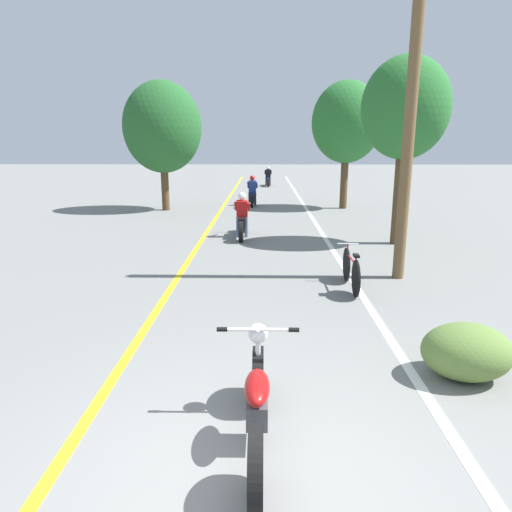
# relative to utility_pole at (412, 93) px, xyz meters

# --- Properties ---
(ground_plane) EXTENTS (120.00, 120.00, 0.00)m
(ground_plane) POSITION_rel_utility_pole_xyz_m (-3.09, -6.25, -3.81)
(ground_plane) COLOR slate
(lane_stripe_center) EXTENTS (0.14, 48.00, 0.01)m
(lane_stripe_center) POSITION_rel_utility_pole_xyz_m (-4.79, 6.27, -3.81)
(lane_stripe_center) COLOR yellow
(lane_stripe_center) RESTS_ON ground
(lane_stripe_edge) EXTENTS (0.14, 48.00, 0.01)m
(lane_stripe_edge) POSITION_rel_utility_pole_xyz_m (-1.03, 6.27, -3.81)
(lane_stripe_edge) COLOR white
(lane_stripe_edge) RESTS_ON ground
(utility_pole) EXTENTS (1.10, 0.24, 7.44)m
(utility_pole) POSITION_rel_utility_pole_xyz_m (0.00, 0.00, 0.00)
(utility_pole) COLOR brown
(utility_pole) RESTS_ON ground
(roadside_tree_right_near) EXTENTS (2.40, 2.16, 5.16)m
(roadside_tree_right_near) POSITION_rel_utility_pole_xyz_m (0.92, 3.49, -0.08)
(roadside_tree_right_near) COLOR #513A23
(roadside_tree_right_near) RESTS_ON ground
(roadside_tree_right_far) EXTENTS (3.00, 2.70, 5.44)m
(roadside_tree_right_far) POSITION_rel_utility_pole_xyz_m (0.63, 10.86, -0.12)
(roadside_tree_right_far) COLOR #513A23
(roadside_tree_right_far) RESTS_ON ground
(roadside_tree_left) EXTENTS (3.28, 2.95, 5.37)m
(roadside_tree_left) POSITION_rel_utility_pole_xyz_m (-7.19, 10.16, -0.34)
(roadside_tree_left) COLOR #513A23
(roadside_tree_left) RESTS_ON ground
(roadside_bush) EXTENTS (1.10, 0.88, 0.70)m
(roadside_bush) POSITION_rel_utility_pole_xyz_m (-0.41, -4.36, -3.46)
(roadside_bush) COLOR #5B7A38
(roadside_bush) RESTS_ON ground
(motorcycle_foreground) EXTENTS (0.85, 2.14, 1.00)m
(motorcycle_foreground) POSITION_rel_utility_pole_xyz_m (-2.98, -5.68, -3.38)
(motorcycle_foreground) COLOR black
(motorcycle_foreground) RESTS_ON ground
(motorcycle_rider_lead) EXTENTS (0.50, 2.15, 1.38)m
(motorcycle_rider_lead) POSITION_rel_utility_pole_xyz_m (-3.59, 4.38, -3.28)
(motorcycle_rider_lead) COLOR black
(motorcycle_rider_lead) RESTS_ON ground
(motorcycle_rider_mid) EXTENTS (0.50, 1.93, 1.39)m
(motorcycle_rider_mid) POSITION_rel_utility_pole_xyz_m (-3.46, 11.74, -3.28)
(motorcycle_rider_mid) COLOR black
(motorcycle_rider_mid) RESTS_ON ground
(motorcycle_rider_far) EXTENTS (0.50, 2.01, 1.32)m
(motorcycle_rider_far) POSITION_rel_utility_pole_xyz_m (-2.64, 21.69, -3.31)
(motorcycle_rider_far) COLOR black
(motorcycle_rider_far) RESTS_ON ground
(bicycle_parked) EXTENTS (0.44, 1.73, 0.83)m
(bicycle_parked) POSITION_rel_utility_pole_xyz_m (-1.17, -0.77, -3.43)
(bicycle_parked) COLOR black
(bicycle_parked) RESTS_ON ground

